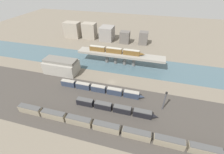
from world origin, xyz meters
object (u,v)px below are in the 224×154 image
Objects in this scene: train_yard_mid at (115,108)px; warehouse_building at (61,66)px; train_yard_near at (124,131)px; train_yard_far at (100,89)px; signal_tower at (164,101)px; train_on_bridge at (116,51)px.

train_yard_mid is 54.16m from warehouse_building.
train_yard_far reaches higher than train_yard_near.
train_yard_near is at bearing -129.63° from signal_tower.
train_on_bridge is 0.99× the size of train_yard_mid.
signal_tower is at bearing -48.59° from train_on_bridge.
train_yard_far is 4.38× the size of signal_tower.
train_yard_far is at bearing 134.87° from train_yard_mid.
train_yard_mid is 26.38m from signal_tower.
train_yard_mid is at bearing -29.48° from warehouse_building.
signal_tower reaches higher than warehouse_building.
train_yard_near is at bearing -72.36° from train_on_bridge.
warehouse_building is at bearing 165.31° from signal_tower.
train_yard_far is at bearing -21.94° from warehouse_building.
train_on_bridge reaches higher than warehouse_building.
train_yard_far is 2.24× the size of warehouse_building.
signal_tower is (24.84, 7.76, 4.30)m from train_yard_mid.
signal_tower is at bearing 17.35° from train_yard_mid.
train_yard_far is 38.12m from signal_tower.
train_yard_mid is (12.07, -49.61, -9.23)m from train_on_bridge.
signal_tower reaches higher than train_yard_mid.
warehouse_building reaches higher than train_yard_near.
train_yard_near is 4.81× the size of warehouse_building.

